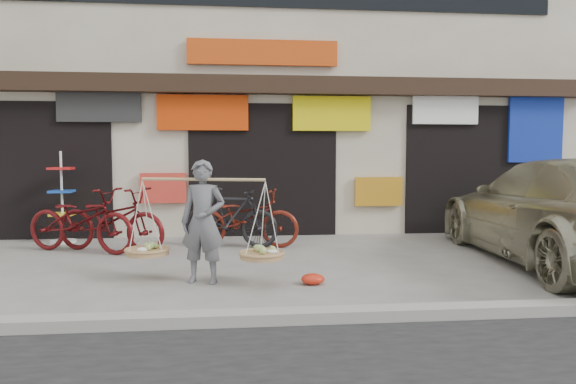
{
  "coord_description": "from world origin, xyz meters",
  "views": [
    {
      "loc": [
        -0.53,
        -6.98,
        1.67
      ],
      "look_at": [
        0.25,
        0.9,
        1.09
      ],
      "focal_mm": 32.0,
      "sensor_mm": 36.0,
      "label": 1
    }
  ],
  "objects": [
    {
      "name": "ground",
      "position": [
        0.0,
        0.0,
        0.0
      ],
      "size": [
        70.0,
        70.0,
        0.0
      ],
      "primitive_type": "plane",
      "color": "gray",
      "rests_on": "ground"
    },
    {
      "name": "kerb",
      "position": [
        0.0,
        -2.0,
        0.06
      ],
      "size": [
        70.0,
        0.25,
        0.12
      ],
      "primitive_type": "cube",
      "color": "gray",
      "rests_on": "ground"
    },
    {
      "name": "shophouse_block",
      "position": [
        -0.0,
        6.42,
        3.45
      ],
      "size": [
        14.0,
        6.32,
        7.0
      ],
      "color": "beige",
      "rests_on": "ground"
    },
    {
      "name": "street_vendor",
      "position": [
        -0.97,
        -0.31,
        0.74
      ],
      "size": [
        2.06,
        0.96,
        1.6
      ],
      "rotation": [
        0.0,
        0.0,
        -0.26
      ],
      "color": "slate",
      "rests_on": "ground"
    },
    {
      "name": "bike_0",
      "position": [
        -3.19,
        1.99,
        0.56
      ],
      "size": [
        2.23,
        1.52,
        1.11
      ],
      "primitive_type": "imported",
      "rotation": [
        0.0,
        0.0,
        1.16
      ],
      "color": "#550E10",
      "rests_on": "ground"
    },
    {
      "name": "bike_1",
      "position": [
        -0.66,
        2.26,
        0.54
      ],
      "size": [
        1.87,
        1.12,
        1.08
      ],
      "primitive_type": "imported",
      "rotation": [
        0.0,
        0.0,
        1.2
      ],
      "color": "black",
      "rests_on": "ground"
    },
    {
      "name": "bike_2",
      "position": [
        -0.42,
        2.24,
        0.52
      ],
      "size": [
        2.1,
        1.12,
        1.05
      ],
      "primitive_type": "imported",
      "rotation": [
        0.0,
        0.0,
        1.35
      ],
      "color": "maroon",
      "rests_on": "ground"
    },
    {
      "name": "bike_3",
      "position": [
        -2.7,
        1.99,
        0.56
      ],
      "size": [
        2.23,
        1.52,
        1.11
      ],
      "primitive_type": "imported",
      "rotation": [
        0.0,
        0.0,
        1.16
      ],
      "color": "#550E10",
      "rests_on": "ground"
    },
    {
      "name": "suv",
      "position": [
        4.41,
        0.29,
        0.81
      ],
      "size": [
        2.72,
        5.73,
        1.61
      ],
      "rotation": [
        0.0,
        0.0,
        3.06
      ],
      "color": "#A8A487",
      "rests_on": "ground"
    },
    {
      "name": "display_rack",
      "position": [
        -3.83,
        3.04,
        0.7
      ],
      "size": [
        0.48,
        0.48,
        1.73
      ],
      "rotation": [
        0.0,
        0.0,
        0.05
      ],
      "color": "silver",
      "rests_on": "ground"
    },
    {
      "name": "red_bag",
      "position": [
        0.43,
        -0.55,
        0.07
      ],
      "size": [
        0.31,
        0.25,
        0.14
      ],
      "primitive_type": "ellipsoid",
      "color": "red",
      "rests_on": "ground"
    }
  ]
}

